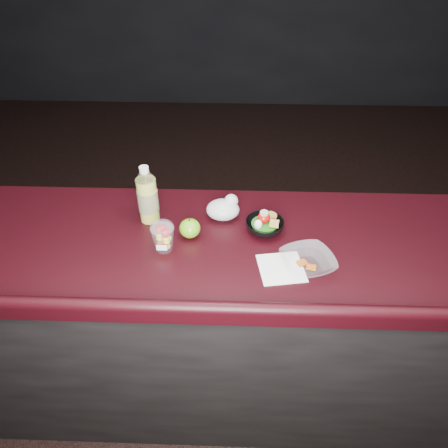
% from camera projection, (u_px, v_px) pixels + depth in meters
% --- Properties ---
extents(ground, '(8.00, 8.00, 0.00)m').
position_uv_depth(ground, '(240.00, 442.00, 2.11)').
color(ground, black).
rests_on(ground, ground).
extents(room_shell, '(8.00, 8.00, 8.00)m').
position_uv_depth(room_shell, '(260.00, 54.00, 0.96)').
color(room_shell, black).
rests_on(room_shell, ground).
extents(counter, '(4.06, 0.71, 1.02)m').
position_uv_depth(counter, '(243.00, 325.00, 2.02)').
color(counter, black).
rests_on(counter, ground).
extents(lemonade_bottle, '(0.08, 0.08, 0.25)m').
position_uv_depth(lemonade_bottle, '(148.00, 198.00, 1.75)').
color(lemonade_bottle, gold).
rests_on(lemonade_bottle, counter).
extents(fruit_cup, '(0.09, 0.09, 0.13)m').
position_uv_depth(fruit_cup, '(163.00, 236.00, 1.63)').
color(fruit_cup, white).
rests_on(fruit_cup, counter).
extents(green_apple, '(0.08, 0.08, 0.09)m').
position_uv_depth(green_apple, '(190.00, 228.00, 1.71)').
color(green_apple, '#488D10').
rests_on(green_apple, counter).
extents(plastic_bag, '(0.14, 0.11, 0.10)m').
position_uv_depth(plastic_bag, '(224.00, 208.00, 1.80)').
color(plastic_bag, silver).
rests_on(plastic_bag, counter).
extents(snack_bowl, '(0.19, 0.19, 0.08)m').
position_uv_depth(snack_bowl, '(264.00, 225.00, 1.74)').
color(snack_bowl, black).
rests_on(snack_bowl, counter).
extents(takeout_bowl, '(0.25, 0.25, 0.05)m').
position_uv_depth(takeout_bowl, '(308.00, 262.00, 1.58)').
color(takeout_bowl, silver).
rests_on(takeout_bowl, counter).
extents(paper_napkin, '(0.18, 0.18, 0.00)m').
position_uv_depth(paper_napkin, '(281.00, 268.00, 1.59)').
color(paper_napkin, white).
rests_on(paper_napkin, counter).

